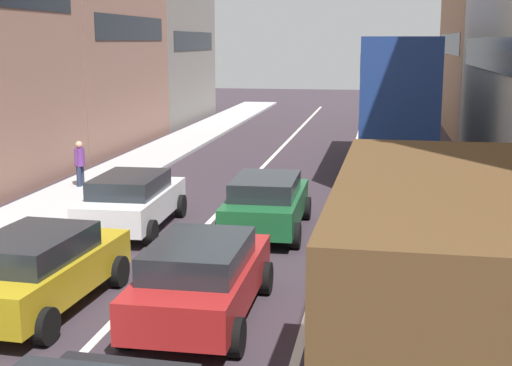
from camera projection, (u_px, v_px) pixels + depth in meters
sidewalk_left at (114, 176)px, 26.18m from camera, size 2.60×64.00×0.14m
lane_stripe_left at (248, 182)px, 25.34m from camera, size 0.16×60.00×0.01m
lane_stripe_right at (344, 185)px, 24.76m from camera, size 0.16×60.00×0.01m
removalist_box_truck at (445, 300)px, 8.29m from camera, size 2.81×7.74×3.58m
sedan_centre_lane_second at (201, 277)px, 12.72m from camera, size 2.07×4.30×1.49m
wagon_left_lane_second at (38, 268)px, 13.19m from camera, size 2.25×4.39×1.49m
hatchback_centre_lane_third at (266, 202)px, 18.61m from camera, size 2.12×4.33×1.49m
sedan_left_lane_third at (132, 200)px, 18.87m from camera, size 2.16×4.35×1.49m
sedan_right_lane_behind_truck at (398, 233)px, 15.63m from camera, size 2.09×4.31×1.49m
wagon_right_lane_far at (396, 185)px, 20.83m from camera, size 2.27×4.40×1.49m
bus_mid_queue_primary at (397, 97)px, 27.12m from camera, size 2.80×10.50×5.06m
pedestrian_mid_sidewalk at (80, 162)px, 23.84m from camera, size 0.34×0.54×1.66m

